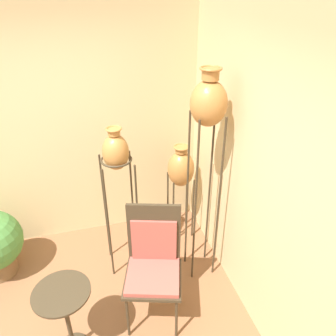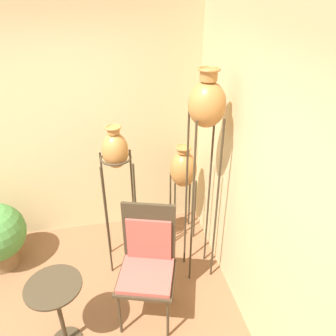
{
  "view_description": "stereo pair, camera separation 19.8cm",
  "coord_description": "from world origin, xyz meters",
  "px_view_note": "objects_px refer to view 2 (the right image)",
  "views": [
    {
      "loc": [
        0.58,
        -1.54,
        2.7
      ],
      "look_at": [
        1.33,
        1.17,
        1.11
      ],
      "focal_mm": 35.0,
      "sensor_mm": 36.0,
      "label": 1
    },
    {
      "loc": [
        0.77,
        -1.59,
        2.7
      ],
      "look_at": [
        1.33,
        1.17,
        1.11
      ],
      "focal_mm": 35.0,
      "sensor_mm": 36.0,
      "label": 2
    }
  ],
  "objects_px": {
    "chair": "(148,258)",
    "side_table": "(57,303)",
    "vase_stand_short": "(183,170)",
    "vase_stand_medium": "(116,156)",
    "vase_stand_tall": "(207,110)"
  },
  "relations": [
    {
      "from": "vase_stand_tall",
      "to": "chair",
      "type": "relative_size",
      "value": 1.91
    },
    {
      "from": "vase_stand_short",
      "to": "chair",
      "type": "bearing_deg",
      "value": -119.29
    },
    {
      "from": "vase_stand_medium",
      "to": "chair",
      "type": "height_order",
      "value": "vase_stand_medium"
    },
    {
      "from": "chair",
      "to": "vase_stand_short",
      "type": "bearing_deg",
      "value": 78.26
    },
    {
      "from": "vase_stand_tall",
      "to": "side_table",
      "type": "bearing_deg",
      "value": -156.47
    },
    {
      "from": "vase_stand_short",
      "to": "chair",
      "type": "height_order",
      "value": "vase_stand_short"
    },
    {
      "from": "chair",
      "to": "side_table",
      "type": "height_order",
      "value": "chair"
    },
    {
      "from": "chair",
      "to": "vase_stand_medium",
      "type": "bearing_deg",
      "value": 122.57
    },
    {
      "from": "vase_stand_short",
      "to": "vase_stand_tall",
      "type": "bearing_deg",
      "value": -87.89
    },
    {
      "from": "chair",
      "to": "side_table",
      "type": "bearing_deg",
      "value": -147.21
    },
    {
      "from": "side_table",
      "to": "vase_stand_medium",
      "type": "bearing_deg",
      "value": 56.58
    },
    {
      "from": "vase_stand_short",
      "to": "chair",
      "type": "relative_size",
      "value": 1.05
    },
    {
      "from": "vase_stand_short",
      "to": "chair",
      "type": "xyz_separation_m",
      "value": [
        -0.56,
        -1.0,
        -0.26
      ]
    },
    {
      "from": "vase_stand_tall",
      "to": "vase_stand_short",
      "type": "distance_m",
      "value": 1.1
    },
    {
      "from": "vase_stand_medium",
      "to": "chair",
      "type": "relative_size",
      "value": 1.43
    }
  ]
}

